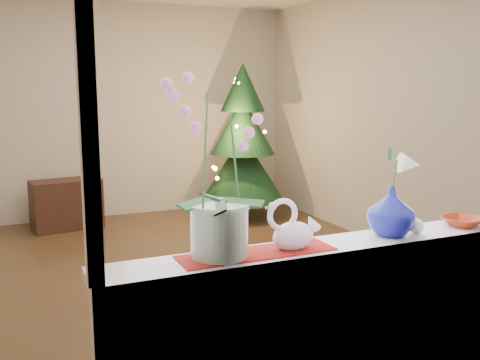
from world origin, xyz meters
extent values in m
plane|color=#3D2619|center=(0.00, 0.00, 0.00)|extent=(5.00, 5.00, 0.00)
cube|color=beige|center=(0.00, 2.50, 1.35)|extent=(4.50, 0.10, 2.70)
cube|color=beige|center=(0.00, -2.50, 1.35)|extent=(4.50, 0.10, 2.70)
cube|color=beige|center=(2.25, 0.00, 1.35)|extent=(0.10, 5.00, 2.70)
cube|color=white|center=(0.00, -2.46, 0.44)|extent=(2.20, 0.08, 0.88)
cube|color=white|center=(0.00, -2.37, 0.90)|extent=(2.20, 0.26, 0.04)
cube|color=maroon|center=(-0.38, -2.37, 0.92)|extent=(0.70, 0.20, 0.01)
imported|color=navy|center=(0.34, -2.37, 1.06)|extent=(0.27, 0.27, 0.28)
sphere|color=white|center=(0.48, -2.40, 0.96)|extent=(0.09, 0.09, 0.07)
imported|color=#9F3011|center=(0.80, -2.38, 0.94)|extent=(0.20, 0.20, 0.04)
cube|color=black|center=(-0.73, 2.04, 0.29)|extent=(0.82, 0.49, 0.58)
camera|label=1|loc=(-1.35, -4.38, 1.62)|focal=40.00mm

